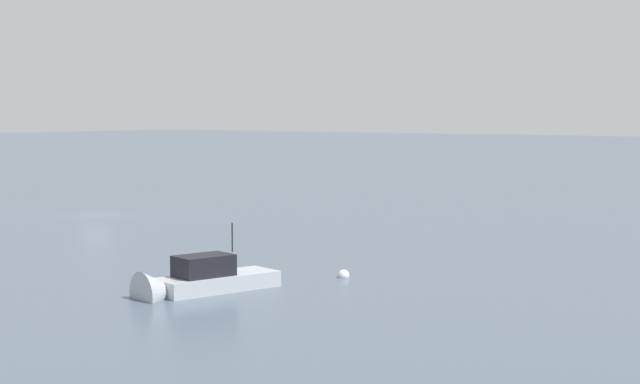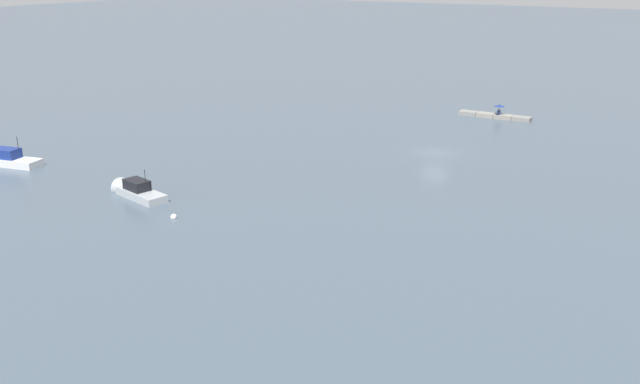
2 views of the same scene
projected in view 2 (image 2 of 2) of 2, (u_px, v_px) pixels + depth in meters
name	position (u px, v px, depth m)	size (l,w,h in m)	color
ground_plane	(436.00, 153.00, 72.12)	(500.00, 500.00, 0.00)	#475666
seawall_pier	(495.00, 116.00, 88.17)	(9.00, 1.45, 0.50)	gray
person_seated_blue_left	(499.00, 113.00, 87.63)	(0.44, 0.63, 0.73)	#1E2333
umbrella_open_navy	(499.00, 106.00, 87.44)	(1.34, 1.34, 1.29)	black
motorboat_white_near	(4.00, 160.00, 67.98)	(6.77, 3.20, 3.65)	silver
motorboat_grey_mid	(135.00, 192.00, 58.91)	(6.15, 3.11, 3.31)	#ADB2B7
mooring_buoy_near	(174.00, 217.00, 53.86)	(0.50, 0.50, 0.50)	white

